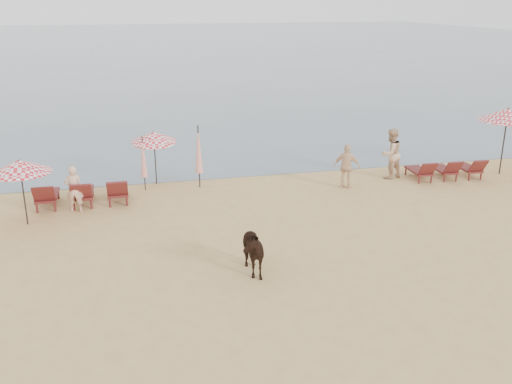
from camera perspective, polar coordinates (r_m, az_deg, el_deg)
ground at (r=13.24m, az=5.10°, el=-11.39°), size 120.00×120.00×0.00m
sea at (r=91.13m, az=-11.31°, el=14.32°), size 160.00×140.00×0.06m
lounger_cluster_left at (r=19.99m, az=-16.97°, el=-0.04°), size 2.99×1.77×0.66m
lounger_cluster_right at (r=23.14m, az=18.49°, el=2.21°), size 2.74×1.69×0.59m
umbrella_open_left_a at (r=18.48m, az=-22.55°, el=2.38°), size 1.82×1.82×2.08m
umbrella_open_left_b at (r=21.36m, az=-10.17°, el=5.43°), size 1.63×1.66×2.08m
umbrella_open_right at (r=24.19m, az=23.86°, el=7.10°), size 2.17×2.17×2.65m
umbrella_closed_left at (r=20.87m, az=-11.21°, el=3.46°), size 0.25×0.25×2.01m
umbrella_closed_right at (r=20.81m, az=-5.76°, el=4.24°), size 0.28×0.28×2.33m
cow at (r=14.43m, az=-0.75°, el=-5.76°), size 0.80×1.57×1.28m
beachgoer_left at (r=19.38m, az=-17.74°, el=0.29°), size 0.59×0.41×1.55m
beachgoer_right_a at (r=22.55m, az=13.32°, el=3.76°), size 1.14×1.01×1.95m
beachgoer_right_b at (r=21.05m, az=9.08°, el=2.55°), size 1.03×0.85×1.64m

